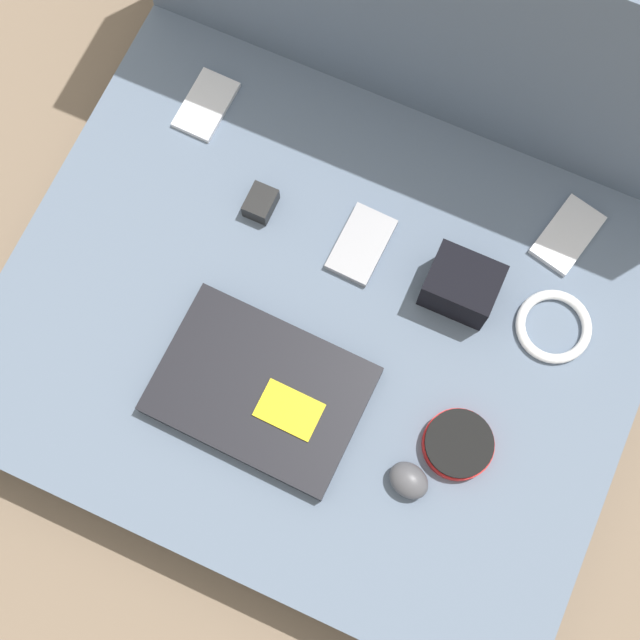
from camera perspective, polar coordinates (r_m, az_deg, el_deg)
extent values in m
plane|color=#7A6651|center=(1.47, 0.00, -1.54)|extent=(8.00, 8.00, 0.00)
cube|color=slate|center=(1.41, 0.00, -0.91)|extent=(0.96, 0.78, 0.13)
cube|color=slate|center=(1.42, 8.64, 19.08)|extent=(0.96, 0.20, 0.55)
cube|color=black|center=(1.31, -3.81, -4.48)|extent=(0.31, 0.22, 0.03)
cube|color=yellow|center=(1.29, -1.99, -5.77)|extent=(0.09, 0.06, 0.00)
ellipsoid|color=#4C4C51|center=(1.29, 5.70, -10.18)|extent=(0.07, 0.06, 0.04)
cylinder|color=red|center=(1.32, 8.82, -7.88)|extent=(0.10, 0.10, 0.02)
cylinder|color=black|center=(1.30, 8.91, -7.80)|extent=(0.10, 0.10, 0.01)
cube|color=silver|center=(1.44, 15.57, 5.27)|extent=(0.09, 0.13, 0.01)
cube|color=silver|center=(1.49, -7.30, 13.50)|extent=(0.07, 0.12, 0.01)
cube|color=#99999E|center=(1.38, 2.67, 4.86)|extent=(0.07, 0.12, 0.01)
cube|color=black|center=(1.34, 9.05, 2.19)|extent=(0.10, 0.08, 0.08)
cube|color=black|center=(1.40, -3.82, 7.48)|extent=(0.04, 0.05, 0.03)
torus|color=white|center=(1.38, 14.73, -0.40)|extent=(0.12, 0.12, 0.02)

